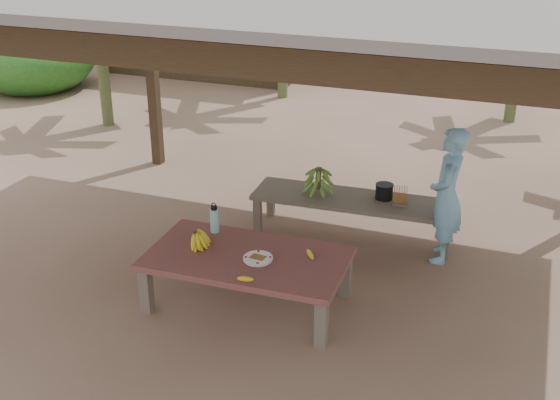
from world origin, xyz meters
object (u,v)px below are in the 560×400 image
at_px(plate, 258,259).
at_px(woman, 447,196).
at_px(ripe_banana_bunch, 195,238).
at_px(water_flask, 214,220).
at_px(work_table, 247,262).
at_px(cooking_pot, 384,192).
at_px(bench, 353,203).

xyz_separation_m(plate, woman, (1.41, 1.55, 0.19)).
height_order(ripe_banana_bunch, plate, ripe_banana_bunch).
bearing_deg(water_flask, woman, 30.17).
height_order(work_table, ripe_banana_bunch, ripe_banana_bunch).
bearing_deg(plate, cooking_pot, 68.64).
distance_m(ripe_banana_bunch, plate, 0.65).
xyz_separation_m(work_table, cooking_pot, (0.85, 1.79, 0.09)).
bearing_deg(plate, water_flask, 147.85).
relative_size(ripe_banana_bunch, woman, 0.19).
distance_m(work_table, woman, 2.17).
bearing_deg(cooking_pot, woman, -22.74).
height_order(bench, ripe_banana_bunch, ripe_banana_bunch).
xyz_separation_m(bench, woman, (1.00, -0.19, 0.32)).
height_order(water_flask, woman, woman).
relative_size(bench, plate, 8.36).
distance_m(work_table, bench, 1.77).
xyz_separation_m(bench, water_flask, (-1.02, -1.36, 0.23)).
distance_m(bench, cooking_pot, 0.35).
bearing_deg(plate, bench, 76.72).
height_order(ripe_banana_bunch, woman, woman).
distance_m(work_table, water_flask, 0.61).
relative_size(work_table, water_flask, 5.92).
relative_size(bench, water_flask, 7.20).
height_order(work_table, water_flask, water_flask).
bearing_deg(water_flask, plate, -32.15).
bearing_deg(work_table, water_flask, 143.71).
bearing_deg(cooking_pot, work_table, -115.32).
relative_size(work_table, plate, 6.87).
bearing_deg(water_flask, cooking_pot, 47.83).
relative_size(bench, ripe_banana_bunch, 8.40).
xyz_separation_m(bench, ripe_banana_bunch, (-1.06, -1.68, 0.19)).
height_order(work_table, cooking_pot, cooking_pot).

